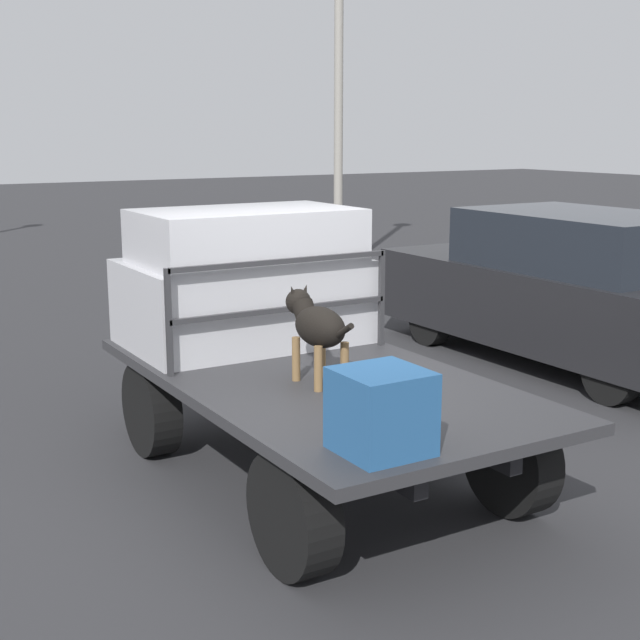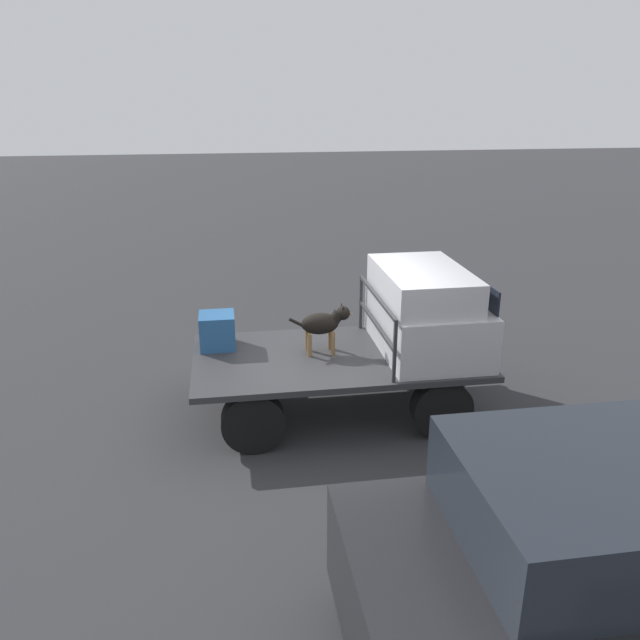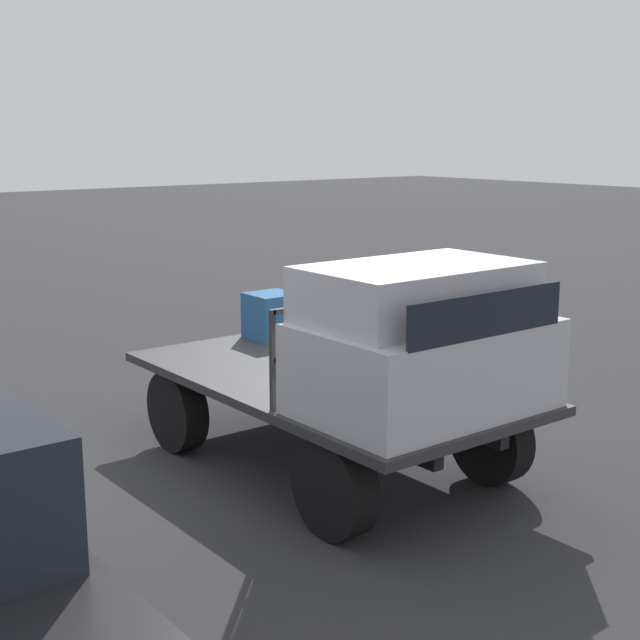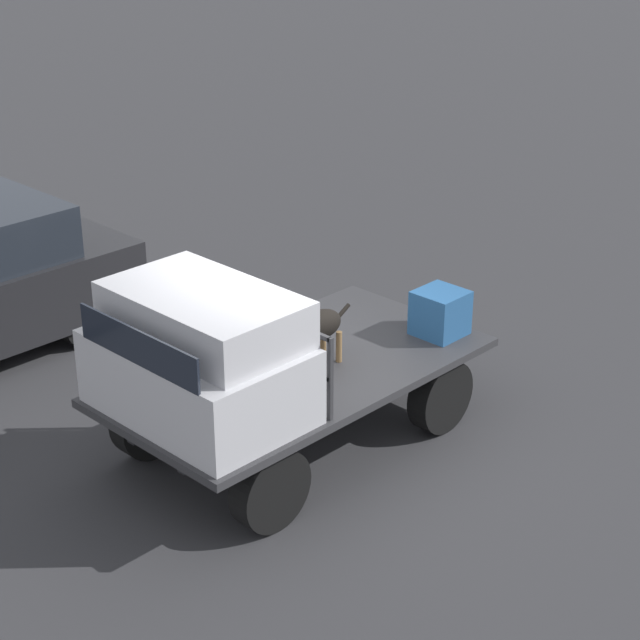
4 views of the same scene
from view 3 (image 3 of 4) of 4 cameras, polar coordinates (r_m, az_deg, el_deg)
ground_plane at (r=8.18m, az=0.40°, el=-9.24°), size 80.00×80.00×0.00m
flatbed_truck at (r=7.99m, az=0.41°, el=-5.20°), size 3.81×2.04×0.83m
truck_cab at (r=6.92m, az=6.57°, el=-1.40°), size 1.27×1.92×1.14m
truck_headboard at (r=7.41m, az=2.90°, el=-0.49°), size 0.04×1.92×0.80m
dog at (r=8.00m, az=0.26°, el=-0.41°), size 0.86×0.29×0.68m
cargo_crate at (r=9.39m, az=-3.10°, el=0.30°), size 0.47×0.47×0.47m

